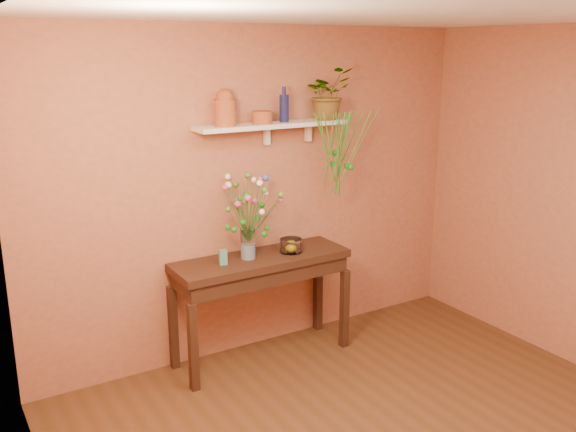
% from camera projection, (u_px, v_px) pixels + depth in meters
% --- Properties ---
extents(room, '(4.04, 4.04, 2.70)m').
position_uv_depth(room, '(429.00, 259.00, 3.52)').
color(room, '#53311A').
rests_on(room, ground).
extents(sideboard, '(1.46, 0.47, 0.89)m').
position_uv_depth(sideboard, '(261.00, 271.00, 5.05)').
color(sideboard, '#371B11').
rests_on(sideboard, ground).
extents(wall_shelf, '(1.30, 0.24, 0.19)m').
position_uv_depth(wall_shelf, '(273.00, 126.00, 4.96)').
color(wall_shelf, white).
rests_on(wall_shelf, room).
extents(terracotta_jug, '(0.19, 0.19, 0.28)m').
position_uv_depth(terracotta_jug, '(225.00, 108.00, 4.69)').
color(terracotta_jug, '#9B4E2D').
rests_on(terracotta_jug, wall_shelf).
extents(terracotta_pot, '(0.21, 0.21, 0.10)m').
position_uv_depth(terracotta_pot, '(262.00, 117.00, 4.87)').
color(terracotta_pot, '#9B4E2D').
rests_on(terracotta_pot, wall_shelf).
extents(blue_bottle, '(0.08, 0.08, 0.28)m').
position_uv_depth(blue_bottle, '(284.00, 108.00, 4.97)').
color(blue_bottle, '#151946').
rests_on(blue_bottle, wall_shelf).
extents(spider_plant, '(0.40, 0.36, 0.43)m').
position_uv_depth(spider_plant, '(328.00, 94.00, 5.13)').
color(spider_plant, '#1B7C19').
rests_on(spider_plant, wall_shelf).
extents(plant_fronds, '(0.66, 0.36, 0.75)m').
position_uv_depth(plant_fronds, '(340.00, 154.00, 5.14)').
color(plant_fronds, '#1B7C19').
rests_on(plant_fronds, wall_shelf).
extents(glass_vase, '(0.12, 0.12, 0.25)m').
position_uv_depth(glass_vase, '(248.00, 246.00, 4.95)').
color(glass_vase, white).
rests_on(glass_vase, sideboard).
extents(bouquet, '(0.42, 0.52, 0.53)m').
position_uv_depth(bouquet, '(249.00, 201.00, 4.85)').
color(bouquet, '#386B28').
rests_on(bouquet, glass_vase).
extents(glass_bowl, '(0.19, 0.19, 0.11)m').
position_uv_depth(glass_bowl, '(291.00, 246.00, 5.12)').
color(glass_bowl, white).
rests_on(glass_bowl, sideboard).
extents(lemon, '(0.07, 0.07, 0.07)m').
position_uv_depth(lemon, '(291.00, 248.00, 5.10)').
color(lemon, yellow).
rests_on(lemon, glass_bowl).
extents(carton, '(0.07, 0.06, 0.12)m').
position_uv_depth(carton, '(223.00, 257.00, 4.82)').
color(carton, teal).
rests_on(carton, sideboard).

